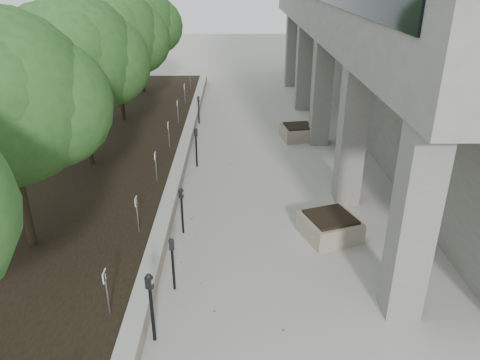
{
  "coord_description": "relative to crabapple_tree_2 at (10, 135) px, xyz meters",
  "views": [
    {
      "loc": [
        0.06,
        -6.52,
        6.4
      ],
      "look_at": [
        0.2,
        5.64,
        0.82
      ],
      "focal_mm": 34.65,
      "sensor_mm": 36.0,
      "label": 1
    }
  ],
  "objects": [
    {
      "name": "parking_sign_4",
      "position": [
        2.45,
        3.5,
        -2.24
      ],
      "size": [
        0.04,
        0.22,
        0.96
      ],
      "primitive_type": null,
      "color": "black",
      "rests_on": "planting_bed"
    },
    {
      "name": "crabapple_tree_3",
      "position": [
        0.0,
        5.0,
        0.0
      ],
      "size": [
        4.6,
        4.0,
        5.44
      ],
      "primitive_type": null,
      "color": "#23501E",
      "rests_on": "planting_bed"
    },
    {
      "name": "parking_sign_6",
      "position": [
        2.45,
        9.5,
        -2.24
      ],
      "size": [
        0.04,
        0.22,
        0.96
      ],
      "primitive_type": null,
      "color": "black",
      "rests_on": "planting_bed"
    },
    {
      "name": "berry_scatter",
      "position": [
        4.7,
        2.0,
        -3.11
      ],
      "size": [
        3.3,
        14.1,
        0.02
      ],
      "primitive_type": null,
      "color": "maroon",
      "rests_on": "ground"
    },
    {
      "name": "parking_sign_3",
      "position": [
        2.45,
        0.5,
        -2.24
      ],
      "size": [
        0.04,
        0.22,
        0.96
      ],
      "primitive_type": null,
      "color": "black",
      "rests_on": "planting_bed"
    },
    {
      "name": "ground",
      "position": [
        4.8,
        -3.0,
        -3.12
      ],
      "size": [
        90.0,
        90.0,
        0.0
      ],
      "primitive_type": "plane",
      "color": "#AFA9A1",
      "rests_on": "ground"
    },
    {
      "name": "planter_back",
      "position": [
        7.44,
        8.5,
        -2.83
      ],
      "size": [
        1.42,
        1.42,
        0.58
      ],
      "primitive_type": null,
      "rotation": [
        0.0,
        0.0,
        0.15
      ],
      "color": "tan",
      "rests_on": "ground"
    },
    {
      "name": "parking_meter_1",
      "position": [
        3.52,
        -1.27,
        -2.47
      ],
      "size": [
        0.14,
        0.1,
        1.29
      ],
      "primitive_type": null,
      "rotation": [
        0.0,
        0.0,
        0.11
      ],
      "color": "black",
      "rests_on": "ground"
    },
    {
      "name": "retaining_wall",
      "position": [
        2.97,
        6.0,
        -2.87
      ],
      "size": [
        0.39,
        26.0,
        0.5
      ],
      "primitive_type": null,
      "color": "tan",
      "rests_on": "ground"
    },
    {
      "name": "crabapple_tree_5",
      "position": [
        0.0,
        15.0,
        0.0
      ],
      "size": [
        4.6,
        4.0,
        5.44
      ],
      "primitive_type": null,
      "color": "#23501E",
      "rests_on": "planting_bed"
    },
    {
      "name": "parking_sign_7",
      "position": [
        2.45,
        12.5,
        -2.24
      ],
      "size": [
        0.04,
        0.22,
        0.96
      ],
      "primitive_type": null,
      "color": "black",
      "rests_on": "planting_bed"
    },
    {
      "name": "planting_bed",
      "position": [
        -0.7,
        6.0,
        -2.92
      ],
      "size": [
        7.0,
        26.0,
        0.4
      ],
      "primitive_type": "cube",
      "color": "black",
      "rests_on": "ground"
    },
    {
      "name": "planter_front",
      "position": [
        7.31,
        0.87,
        -2.81
      ],
      "size": [
        1.67,
        1.67,
        0.61
      ],
      "primitive_type": null,
      "rotation": [
        0.0,
        0.0,
        0.34
      ],
      "color": "tan",
      "rests_on": "ground"
    },
    {
      "name": "parking_meter_4",
      "position": [
        3.51,
        5.61,
        -2.4
      ],
      "size": [
        0.16,
        0.12,
        1.43
      ],
      "primitive_type": null,
      "rotation": [
        0.0,
        0.0,
        -0.16
      ],
      "color": "black",
      "rests_on": "ground"
    },
    {
      "name": "crabapple_tree_2",
      "position": [
        0.0,
        0.0,
        0.0
      ],
      "size": [
        4.6,
        4.0,
        5.44
      ],
      "primitive_type": null,
      "color": "#23501E",
      "rests_on": "planting_bed"
    },
    {
      "name": "parking_sign_5",
      "position": [
        2.45,
        6.5,
        -2.24
      ],
      "size": [
        0.04,
        0.22,
        0.96
      ],
      "primitive_type": null,
      "color": "black",
      "rests_on": "planting_bed"
    },
    {
      "name": "parking_meter_2",
      "position": [
        3.33,
        -2.79,
        -2.37
      ],
      "size": [
        0.18,
        0.15,
        1.51
      ],
      "primitive_type": null,
      "rotation": [
        0.0,
        0.0,
        -0.33
      ],
      "color": "black",
      "rests_on": "ground"
    },
    {
      "name": "parking_meter_3",
      "position": [
        3.48,
        1.1,
        -2.46
      ],
      "size": [
        0.15,
        0.13,
        1.31
      ],
      "primitive_type": null,
      "rotation": [
        0.0,
        0.0,
        -0.34
      ],
      "color": "black",
      "rests_on": "ground"
    },
    {
      "name": "parking_sign_2",
      "position": [
        2.45,
        -2.5,
        -2.24
      ],
      "size": [
        0.04,
        0.22,
        0.96
      ],
      "primitive_type": null,
      "color": "black",
      "rests_on": "planting_bed"
    },
    {
      "name": "parking_meter_5",
      "position": [
        3.25,
        10.58,
        -2.48
      ],
      "size": [
        0.13,
        0.1,
        1.28
      ],
      "primitive_type": null,
      "rotation": [
        0.0,
        0.0,
        0.05
      ],
      "color": "black",
      "rests_on": "ground"
    },
    {
      "name": "crabapple_tree_4",
      "position": [
        0.0,
        10.0,
        0.0
      ],
      "size": [
        4.6,
        4.0,
        5.44
      ],
      "primitive_type": null,
      "color": "#23501E",
      "rests_on": "planting_bed"
    },
    {
      "name": "parking_sign_8",
      "position": [
        2.45,
        15.5,
        -2.24
      ],
      "size": [
        0.04,
        0.22,
        0.96
      ],
      "primitive_type": null,
      "color": "black",
      "rests_on": "planting_bed"
    }
  ]
}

